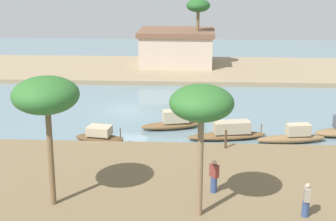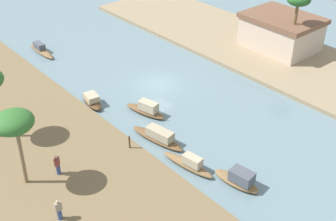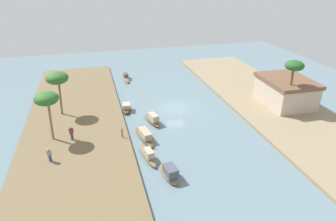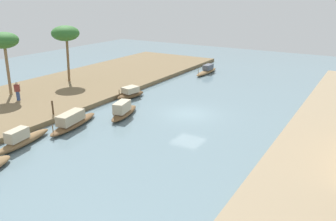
{
  "view_description": "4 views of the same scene",
  "coord_description": "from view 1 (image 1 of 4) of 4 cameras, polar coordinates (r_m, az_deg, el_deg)",
  "views": [
    {
      "loc": [
        4.64,
        -34.5,
        10.93
      ],
      "look_at": [
        3.04,
        -2.38,
        0.77
      ],
      "focal_mm": 49.42,
      "sensor_mm": 36.0,
      "label": 1
    },
    {
      "loc": [
        28.52,
        -23.61,
        21.02
      ],
      "look_at": [
        5.09,
        -3.06,
        0.71
      ],
      "focal_mm": 45.22,
      "sensor_mm": 36.0,
      "label": 2
    },
    {
      "loc": [
        37.2,
        -11.15,
        18.29
      ],
      "look_at": [
        2.65,
        -1.87,
        1.14
      ],
      "focal_mm": 31.52,
      "sensor_mm": 36.0,
      "label": 3
    },
    {
      "loc": [
        23.49,
        12.37,
        9.43
      ],
      "look_at": [
        1.45,
        -1.16,
        0.51
      ],
      "focal_mm": 35.99,
      "sensor_mm": 36.0,
      "label": 4
    }
  ],
  "objects": [
    {
      "name": "palm_tree_left_near",
      "position": [
        20.56,
        -14.84,
        1.69
      ],
      "size": [
        2.9,
        2.9,
        5.97
      ],
      "color": "brown",
      "rests_on": "riverbank_left"
    },
    {
      "name": "river_water",
      "position": [
        36.48,
        -4.59,
        0.05
      ],
      "size": [
        73.06,
        73.06,
        0.0
      ],
      "primitive_type": "plane",
      "color": "slate",
      "rests_on": "ground"
    },
    {
      "name": "person_by_mooring",
      "position": [
        21.24,
        16.7,
        -10.62
      ],
      "size": [
        0.35,
        0.47,
        1.58
      ],
      "rotation": [
        0.0,
        0.0,
        4.59
      ],
      "color": "#33477A",
      "rests_on": "riverbank_left"
    },
    {
      "name": "sampan_foreground",
      "position": [
        30.71,
        15.15,
        -3.09
      ],
      "size": [
        4.64,
        1.57,
        1.25
      ],
      "rotation": [
        0.0,
        0.0,
        0.16
      ],
      "color": "brown",
      "rests_on": "river_water"
    },
    {
      "name": "mooring_post",
      "position": [
        27.85,
        7.13,
        -3.52
      ],
      "size": [
        0.14,
        0.14,
        1.13
      ],
      "primitive_type": "cylinder",
      "color": "#4C3823",
      "rests_on": "riverbank_left"
    },
    {
      "name": "riverside_building",
      "position": [
        50.98,
        1.09,
        7.84
      ],
      "size": [
        8.3,
        6.5,
        3.79
      ],
      "rotation": [
        0.0,
        0.0,
        -0.03
      ],
      "color": "#C6B29E",
      "rests_on": "riverbank_right"
    },
    {
      "name": "sampan_upstream_small",
      "position": [
        32.08,
        0.54,
        -1.44
      ],
      "size": [
        4.26,
        1.97,
        1.34
      ],
      "rotation": [
        0.0,
        0.0,
        0.24
      ],
      "color": "brown",
      "rests_on": "river_water"
    },
    {
      "name": "riverbank_left",
      "position": [
        23.57,
        -8.96,
        -9.75
      ],
      "size": [
        45.0,
        12.46,
        0.42
      ],
      "primitive_type": "cube",
      "color": "brown",
      "rests_on": "ground"
    },
    {
      "name": "sampan_near_left_bank",
      "position": [
        30.48,
        7.51,
        -2.7
      ],
      "size": [
        5.32,
        1.98,
        1.22
      ],
      "rotation": [
        0.0,
        0.0,
        0.17
      ],
      "color": "brown",
      "rests_on": "river_water"
    },
    {
      "name": "palm_tree_right_tall",
      "position": [
        49.33,
        3.74,
        12.51
      ],
      "size": [
        2.49,
        2.49,
        7.15
      ],
      "color": "brown",
      "rests_on": "riverbank_right"
    },
    {
      "name": "palm_tree_left_far",
      "position": [
        18.97,
        4.16,
        0.73
      ],
      "size": [
        2.68,
        2.68,
        5.86
      ],
      "color": "#7F6647",
      "rests_on": "riverbank_left"
    },
    {
      "name": "sampan_open_hull",
      "position": [
        30.02,
        -8.44,
        -3.14
      ],
      "size": [
        3.37,
        1.71,
        1.09
      ],
      "rotation": [
        0.0,
        0.0,
        -0.17
      ],
      "color": "brown",
      "rests_on": "river_water"
    },
    {
      "name": "person_on_near_bank",
      "position": [
        22.48,
        5.7,
        -8.16
      ],
      "size": [
        0.47,
        0.5,
        1.67
      ],
      "rotation": [
        0.0,
        0.0,
        5.39
      ],
      "color": "#33477A",
      "rests_on": "riverbank_left"
    },
    {
      "name": "riverbank_right",
      "position": [
        49.91,
        -2.56,
        5.12
      ],
      "size": [
        45.0,
        12.46,
        0.42
      ],
      "primitive_type": "cube",
      "color": "#937F60",
      "rests_on": "ground"
    }
  ]
}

